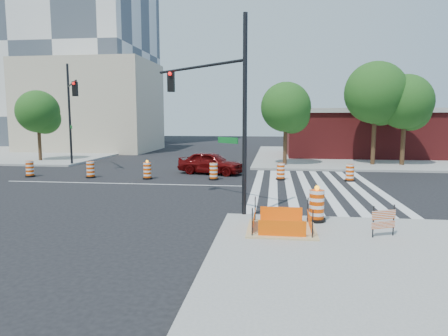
% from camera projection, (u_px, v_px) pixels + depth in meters
% --- Properties ---
extents(ground, '(120.00, 120.00, 0.00)m').
position_uv_depth(ground, '(121.00, 184.00, 22.94)').
color(ground, black).
rests_on(ground, ground).
extents(sidewalk_ne, '(22.00, 22.00, 0.15)m').
position_uv_depth(sidewalk_ne, '(371.00, 156.00, 38.39)').
color(sidewalk_ne, gray).
rests_on(sidewalk_ne, ground).
extents(sidewalk_nw, '(22.00, 22.00, 0.15)m').
position_uv_depth(sidewalk_nw, '(24.00, 152.00, 42.90)').
color(sidewalk_nw, gray).
rests_on(sidewalk_nw, ground).
extents(crosswalk_east, '(6.75, 13.50, 0.01)m').
position_uv_depth(crosswalk_east, '(315.00, 188.00, 21.57)').
color(crosswalk_east, silver).
rests_on(crosswalk_east, ground).
extents(lane_centerline, '(14.00, 0.12, 0.01)m').
position_uv_depth(lane_centerline, '(121.00, 183.00, 22.94)').
color(lane_centerline, silver).
rests_on(lane_centerline, ground).
extents(excavation_pit, '(2.20, 2.20, 0.90)m').
position_uv_depth(excavation_pit, '(281.00, 228.00, 12.93)').
color(excavation_pit, tan).
rests_on(excavation_pit, ground).
extents(brick_storefront, '(16.50, 8.50, 4.60)m').
position_uv_depth(brick_storefront, '(372.00, 133.00, 38.11)').
color(brick_storefront, maroon).
rests_on(brick_storefront, ground).
extents(beige_midrise, '(14.00, 10.00, 10.00)m').
position_uv_depth(beige_midrise, '(92.00, 107.00, 45.47)').
color(beige_midrise, '#BEB091').
rests_on(beige_midrise, ground).
extents(red_coupe, '(4.74, 2.85, 1.51)m').
position_uv_depth(red_coupe, '(211.00, 163.00, 26.81)').
color(red_coupe, '#510607').
rests_on(red_coupe, ground).
extents(signal_pole_se, '(4.29, 3.70, 7.33)m').
position_uv_depth(signal_pole_se, '(217.00, 99.00, 15.63)').
color(signal_pole_se, black).
rests_on(signal_pole_se, ground).
extents(signal_pole_nw, '(3.31, 4.99, 7.75)m').
position_uv_depth(signal_pole_nw, '(71.00, 104.00, 29.67)').
color(signal_pole_nw, black).
rests_on(signal_pole_nw, ground).
extents(pit_drum, '(0.65, 0.65, 1.28)m').
position_uv_depth(pit_drum, '(317.00, 207.00, 13.93)').
color(pit_drum, black).
rests_on(pit_drum, ground).
extents(barricade, '(0.77, 0.38, 0.97)m').
position_uv_depth(barricade, '(384.00, 219.00, 12.14)').
color(barricade, '#DD4404').
rests_on(barricade, ground).
extents(tree_north_b, '(3.57, 3.57, 6.06)m').
position_uv_depth(tree_north_b, '(39.00, 114.00, 33.70)').
color(tree_north_b, '#382314').
rests_on(tree_north_b, ground).
extents(tree_north_c, '(3.81, 3.81, 6.48)m').
position_uv_depth(tree_north_c, '(286.00, 110.00, 30.46)').
color(tree_north_c, '#382314').
rests_on(tree_north_c, ground).
extents(tree_north_d, '(4.72, 4.72, 8.03)m').
position_uv_depth(tree_north_d, '(376.00, 96.00, 30.50)').
color(tree_north_d, '#382314').
rests_on(tree_north_d, ground).
extents(tree_north_e, '(4.14, 4.14, 7.04)m').
position_uv_depth(tree_north_e, '(406.00, 105.00, 30.32)').
color(tree_north_e, '#382314').
rests_on(tree_north_e, ground).
extents(median_drum_1, '(0.60, 0.60, 1.02)m').
position_uv_depth(median_drum_1, '(30.00, 169.00, 25.51)').
color(median_drum_1, black).
rests_on(median_drum_1, ground).
extents(median_drum_2, '(0.60, 0.60, 1.02)m').
position_uv_depth(median_drum_2, '(91.00, 170.00, 25.12)').
color(median_drum_2, black).
rests_on(median_drum_2, ground).
extents(median_drum_3, '(0.60, 0.60, 1.18)m').
position_uv_depth(median_drum_3, '(147.00, 171.00, 24.55)').
color(median_drum_3, black).
rests_on(median_drum_3, ground).
extents(median_drum_4, '(0.60, 0.60, 1.02)m').
position_uv_depth(median_drum_4, '(214.00, 172.00, 24.27)').
color(median_drum_4, black).
rests_on(median_drum_4, ground).
extents(median_drum_5, '(0.60, 0.60, 1.02)m').
position_uv_depth(median_drum_5, '(281.00, 172.00, 24.26)').
color(median_drum_5, black).
rests_on(median_drum_5, ground).
extents(median_drum_6, '(0.60, 0.60, 1.02)m').
position_uv_depth(median_drum_6, '(350.00, 173.00, 23.67)').
color(median_drum_6, black).
rests_on(median_drum_6, ground).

